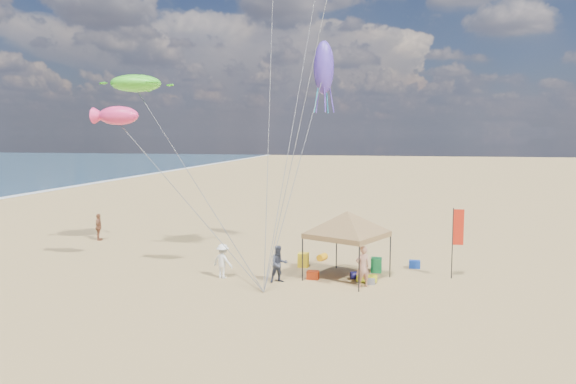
# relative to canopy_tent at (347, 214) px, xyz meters

# --- Properties ---
(ground) EXTENTS (280.00, 280.00, 0.00)m
(ground) POSITION_rel_canopy_tent_xyz_m (-2.65, -3.47, -3.02)
(ground) COLOR tan
(ground) RESTS_ON ground
(canopy_tent) EXTENTS (5.35, 5.35, 3.63)m
(canopy_tent) POSITION_rel_canopy_tent_xyz_m (0.00, 0.00, 0.00)
(canopy_tent) COLOR black
(canopy_tent) RESTS_ON ground
(feather_flag) EXTENTS (0.50, 0.07, 3.28)m
(feather_flag) POSITION_rel_canopy_tent_xyz_m (4.88, 1.10, -0.84)
(feather_flag) COLOR black
(feather_flag) RESTS_ON ground
(cooler_red) EXTENTS (0.54, 0.38, 0.38)m
(cooler_red) POSITION_rel_canopy_tent_xyz_m (-1.51, -0.36, -2.83)
(cooler_red) COLOR #B1310E
(cooler_red) RESTS_ON ground
(cooler_blue) EXTENTS (0.54, 0.38, 0.38)m
(cooler_blue) POSITION_rel_canopy_tent_xyz_m (3.08, 2.73, -2.83)
(cooler_blue) COLOR #13399F
(cooler_blue) RESTS_ON ground
(bag_navy) EXTENTS (0.69, 0.54, 0.36)m
(bag_navy) POSITION_rel_canopy_tent_xyz_m (0.46, 0.03, -2.84)
(bag_navy) COLOR #110E40
(bag_navy) RESTS_ON ground
(bag_orange) EXTENTS (0.54, 0.69, 0.36)m
(bag_orange) POSITION_rel_canopy_tent_xyz_m (-1.63, 3.37, -2.84)
(bag_orange) COLOR orange
(bag_orange) RESTS_ON ground
(chair_green) EXTENTS (0.50, 0.50, 0.70)m
(chair_green) POSITION_rel_canopy_tent_xyz_m (1.27, 1.53, -2.67)
(chair_green) COLOR #17833D
(chair_green) RESTS_ON ground
(chair_yellow) EXTENTS (0.50, 0.50, 0.70)m
(chair_yellow) POSITION_rel_canopy_tent_xyz_m (-2.36, 1.83, -2.67)
(chair_yellow) COLOR yellow
(chair_yellow) RESTS_ON ground
(crate_grey) EXTENTS (0.34, 0.30, 0.28)m
(crate_grey) POSITION_rel_canopy_tent_xyz_m (1.15, -0.67, -2.88)
(crate_grey) COLOR slate
(crate_grey) RESTS_ON ground
(beach_cart) EXTENTS (0.90, 0.50, 0.24)m
(beach_cart) POSITION_rel_canopy_tent_xyz_m (0.95, -0.42, -2.82)
(beach_cart) COLOR #C2C515
(beach_cart) RESTS_ON ground
(person_near_a) EXTENTS (0.79, 0.72, 1.82)m
(person_near_a) POSITION_rel_canopy_tent_xyz_m (0.80, -1.20, -2.11)
(person_near_a) COLOR tan
(person_near_a) RESTS_ON ground
(person_near_b) EXTENTS (1.03, 0.98, 1.68)m
(person_near_b) POSITION_rel_canopy_tent_xyz_m (-2.91, -1.22, -2.18)
(person_near_b) COLOR #373C4C
(person_near_b) RESTS_ON ground
(person_near_c) EXTENTS (1.17, 0.90, 1.60)m
(person_near_c) POSITION_rel_canopy_tent_xyz_m (-5.59, -1.05, -2.22)
(person_near_c) COLOR white
(person_near_c) RESTS_ON ground
(person_far_a) EXTENTS (0.72, 1.06, 1.67)m
(person_far_a) POSITION_rel_canopy_tent_xyz_m (-16.04, 5.86, -2.18)
(person_far_a) COLOR #945839
(person_far_a) RESTS_ON ground
(turtle_kite) EXTENTS (3.02, 2.53, 0.93)m
(turtle_kite) POSITION_rel_canopy_tent_xyz_m (-11.81, 3.08, 6.30)
(turtle_kite) COLOR #4ADC2C
(turtle_kite) RESTS_ON ground
(fish_kite) EXTENTS (2.19, 1.59, 0.88)m
(fish_kite) POSITION_rel_canopy_tent_xyz_m (-10.65, -0.96, 4.45)
(fish_kite) COLOR #FB3478
(fish_kite) RESTS_ON ground
(squid_kite) EXTENTS (1.44, 1.44, 2.86)m
(squid_kite) POSITION_rel_canopy_tent_xyz_m (-1.91, 5.41, 7.17)
(squid_kite) COLOR #5339BB
(squid_kite) RESTS_ON ground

